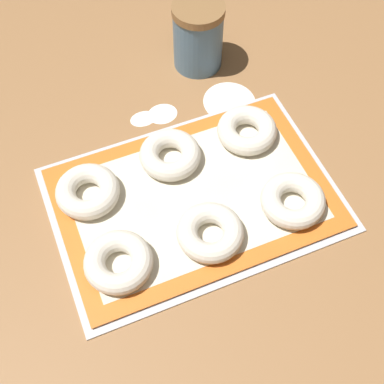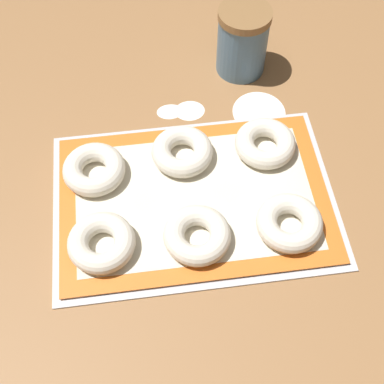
{
  "view_description": "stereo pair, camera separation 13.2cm",
  "coord_description": "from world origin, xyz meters",
  "px_view_note": "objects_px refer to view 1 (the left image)",
  "views": [
    {
      "loc": [
        -0.2,
        -0.46,
        0.82
      ],
      "look_at": [
        -0.0,
        0.01,
        0.03
      ],
      "focal_mm": 50.0,
      "sensor_mm": 36.0,
      "label": 1
    },
    {
      "loc": [
        -0.07,
        -0.49,
        0.82
      ],
      "look_at": [
        -0.0,
        0.01,
        0.03
      ],
      "focal_mm": 50.0,
      "sensor_mm": 36.0,
      "label": 2
    }
  ],
  "objects_px": {
    "bagel_front_right": "(293,201)",
    "bagel_back_center": "(170,155)",
    "bagel_front_left": "(118,262)",
    "bagel_back_right": "(247,130)",
    "baking_tray": "(192,200)",
    "flour_canister": "(198,36)",
    "bagel_front_center": "(210,233)",
    "bagel_back_left": "(88,191)"
  },
  "relations": [
    {
      "from": "bagel_front_right",
      "to": "bagel_back_center",
      "type": "bearing_deg",
      "value": 132.88
    },
    {
      "from": "bagel_front_left",
      "to": "bagel_front_right",
      "type": "xyz_separation_m",
      "value": [
        0.32,
        -0.0,
        0.0
      ]
    },
    {
      "from": "bagel_back_right",
      "to": "baking_tray",
      "type": "bearing_deg",
      "value": -149.3
    },
    {
      "from": "bagel_front_left",
      "to": "flour_canister",
      "type": "bearing_deg",
      "value": 52.41
    },
    {
      "from": "baking_tray",
      "to": "bagel_front_center",
      "type": "xyz_separation_m",
      "value": [
        -0.0,
        -0.09,
        0.03
      ]
    },
    {
      "from": "baking_tray",
      "to": "bagel_back_center",
      "type": "relative_size",
      "value": 4.42
    },
    {
      "from": "bagel_front_center",
      "to": "bagel_front_left",
      "type": "bearing_deg",
      "value": 177.47
    },
    {
      "from": "baking_tray",
      "to": "bagel_back_left",
      "type": "height_order",
      "value": "bagel_back_left"
    },
    {
      "from": "baking_tray",
      "to": "bagel_back_right",
      "type": "height_order",
      "value": "bagel_back_right"
    },
    {
      "from": "bagel_front_left",
      "to": "flour_canister",
      "type": "xyz_separation_m",
      "value": [
        0.31,
        0.4,
        0.04
      ]
    },
    {
      "from": "bagel_front_right",
      "to": "bagel_back_right",
      "type": "relative_size",
      "value": 1.0
    },
    {
      "from": "bagel_front_right",
      "to": "bagel_back_left",
      "type": "xyz_separation_m",
      "value": [
        -0.32,
        0.15,
        0.0
      ]
    },
    {
      "from": "flour_canister",
      "to": "baking_tray",
      "type": "bearing_deg",
      "value": -114.47
    },
    {
      "from": "baking_tray",
      "to": "bagel_front_right",
      "type": "relative_size",
      "value": 4.42
    },
    {
      "from": "bagel_front_center",
      "to": "bagel_back_left",
      "type": "xyz_separation_m",
      "value": [
        -0.17,
        0.16,
        0.0
      ]
    },
    {
      "from": "flour_canister",
      "to": "bagel_back_center",
      "type": "bearing_deg",
      "value": -123.48
    },
    {
      "from": "bagel_front_center",
      "to": "flour_canister",
      "type": "xyz_separation_m",
      "value": [
        0.15,
        0.41,
        0.04
      ]
    },
    {
      "from": "baking_tray",
      "to": "bagel_front_center",
      "type": "height_order",
      "value": "bagel_front_center"
    },
    {
      "from": "bagel_front_left",
      "to": "bagel_back_left",
      "type": "distance_m",
      "value": 0.15
    },
    {
      "from": "bagel_front_right",
      "to": "bagel_back_right",
      "type": "xyz_separation_m",
      "value": [
        -0.01,
        0.17,
        0.0
      ]
    },
    {
      "from": "bagel_front_center",
      "to": "bagel_back_right",
      "type": "relative_size",
      "value": 1.0
    },
    {
      "from": "baking_tray",
      "to": "bagel_front_center",
      "type": "bearing_deg",
      "value": -91.8
    },
    {
      "from": "bagel_front_center",
      "to": "bagel_front_right",
      "type": "height_order",
      "value": "same"
    },
    {
      "from": "bagel_back_center",
      "to": "flour_canister",
      "type": "relative_size",
      "value": 0.78
    },
    {
      "from": "bagel_front_right",
      "to": "flour_canister",
      "type": "xyz_separation_m",
      "value": [
        -0.01,
        0.4,
        0.04
      ]
    },
    {
      "from": "bagel_front_left",
      "to": "bagel_back_center",
      "type": "bearing_deg",
      "value": 47.5
    },
    {
      "from": "bagel_front_right",
      "to": "flour_canister",
      "type": "distance_m",
      "value": 0.41
    },
    {
      "from": "bagel_back_right",
      "to": "bagel_front_right",
      "type": "bearing_deg",
      "value": -88.02
    },
    {
      "from": "bagel_back_center",
      "to": "bagel_back_right",
      "type": "relative_size",
      "value": 1.0
    },
    {
      "from": "bagel_front_right",
      "to": "bagel_back_center",
      "type": "relative_size",
      "value": 1.0
    },
    {
      "from": "bagel_front_center",
      "to": "flour_canister",
      "type": "relative_size",
      "value": 0.78
    },
    {
      "from": "bagel_front_center",
      "to": "bagel_back_center",
      "type": "height_order",
      "value": "same"
    },
    {
      "from": "bagel_back_center",
      "to": "bagel_front_right",
      "type": "bearing_deg",
      "value": -47.12
    },
    {
      "from": "baking_tray",
      "to": "flour_canister",
      "type": "xyz_separation_m",
      "value": [
        0.15,
        0.32,
        0.07
      ]
    },
    {
      "from": "baking_tray",
      "to": "bagel_back_left",
      "type": "relative_size",
      "value": 4.42
    },
    {
      "from": "bagel_back_center",
      "to": "bagel_back_right",
      "type": "xyz_separation_m",
      "value": [
        0.16,
        -0.0,
        0.0
      ]
    },
    {
      "from": "baking_tray",
      "to": "bagel_front_left",
      "type": "distance_m",
      "value": 0.18
    },
    {
      "from": "bagel_front_left",
      "to": "bagel_front_right",
      "type": "bearing_deg",
      "value": -0.74
    },
    {
      "from": "baking_tray",
      "to": "bagel_front_right",
      "type": "height_order",
      "value": "bagel_front_right"
    },
    {
      "from": "bagel_front_left",
      "to": "flour_canister",
      "type": "relative_size",
      "value": 0.78
    },
    {
      "from": "bagel_back_center",
      "to": "bagel_front_center",
      "type": "bearing_deg",
      "value": -88.91
    },
    {
      "from": "bagel_front_right",
      "to": "bagel_back_left",
      "type": "distance_m",
      "value": 0.36
    }
  ]
}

